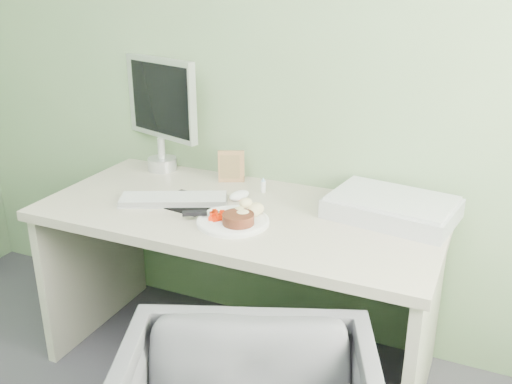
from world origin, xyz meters
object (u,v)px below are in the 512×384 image
at_px(desk, 239,251).
at_px(plate, 233,221).
at_px(monitor, 161,108).
at_px(scanner, 392,209).

distance_m(desk, plate, 0.23).
bearing_deg(desk, plate, -74.10).
relative_size(plate, monitor, 0.52).
xyz_separation_m(desk, plate, (0.04, -0.13, 0.19)).
xyz_separation_m(plate, scanner, (0.53, 0.30, 0.03)).
bearing_deg(desk, scanner, 17.11).
bearing_deg(plate, desk, 105.90).
bearing_deg(monitor, scanner, 10.68).
xyz_separation_m(desk, monitor, (-0.55, 0.31, 0.48)).
bearing_deg(monitor, desk, -12.06).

